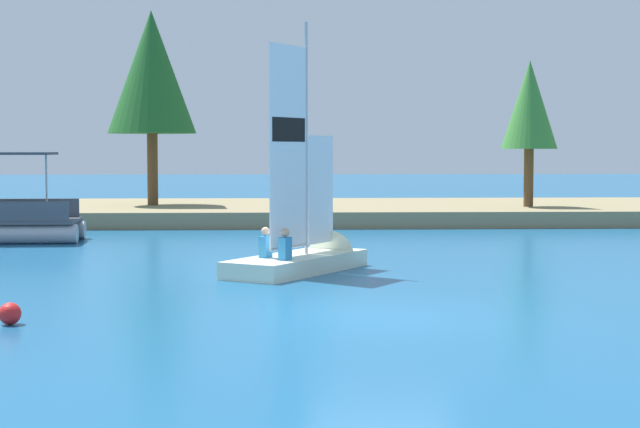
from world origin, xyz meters
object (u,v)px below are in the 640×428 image
shoreline_tree_left (152,73)px  sailboat (315,252)px  channel_buoy (10,314)px  shoreline_tree_midleft (530,106)px

shoreline_tree_left → sailboat: shoreline_tree_left is taller
shoreline_tree_left → channel_buoy: bearing=-88.6°
shoreline_tree_left → shoreline_tree_midleft: 15.20m
shoreline_tree_midleft → sailboat: bearing=-120.4°
shoreline_tree_midleft → sailboat: 18.44m
shoreline_tree_midleft → channel_buoy: shoreline_tree_midleft is taller
shoreline_tree_left → shoreline_tree_midleft: bearing=-6.7°
channel_buoy → shoreline_tree_midleft: bearing=58.1°
sailboat → channel_buoy: 9.35m
shoreline_tree_midleft → sailboat: shoreline_tree_midleft is taller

